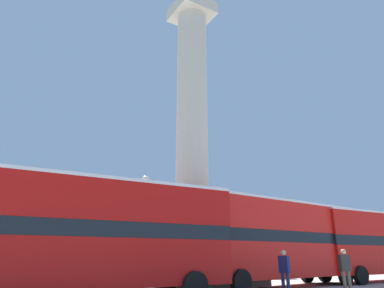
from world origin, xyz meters
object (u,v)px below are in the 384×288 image
object	(u,v)px
equestrian_statue	(259,251)
pedestrian_by_plinth	(285,269)
bus_a	(377,243)
street_lamp	(143,227)
bus_b	(82,232)
monument_column	(192,174)
bus_c	(277,239)
pedestrian_near_lamp	(345,268)

from	to	relation	value
equestrian_statue	pedestrian_by_plinth	xyz separation A→B (m)	(-7.64, -9.84, -0.84)
bus_a	street_lamp	distance (m)	15.62
bus_a	bus_b	size ratio (longest dim) A/B	0.97
monument_column	bus_b	xyz separation A→B (m)	(-7.38, -4.47, -3.88)
pedestrian_by_plinth	equestrian_statue	bearing A→B (deg)	-45.55
bus_b	bus_c	bearing A→B (deg)	6.84
monument_column	equestrian_statue	distance (m)	9.89
bus_a	equestrian_statue	bearing A→B (deg)	117.82
bus_c	pedestrian_by_plinth	world-z (taller)	bus_c
monument_column	pedestrian_by_plinth	size ratio (longest dim) A/B	11.06
street_lamp	pedestrian_by_plinth	xyz separation A→B (m)	(4.27, -4.91, -1.84)
street_lamp	pedestrian_near_lamp	distance (m)	9.32
equestrian_statue	bus_a	bearing A→B (deg)	-41.48
bus_c	pedestrian_near_lamp	distance (m)	3.78
bus_c	monument_column	bearing A→B (deg)	124.20
bus_c	street_lamp	size ratio (longest dim) A/B	2.09
monument_column	pedestrian_near_lamp	distance (m)	9.53
bus_b	pedestrian_by_plinth	bearing A→B (deg)	-11.00
bus_a	pedestrian_near_lamp	distance (m)	9.05
bus_c	pedestrian_near_lamp	xyz separation A→B (m)	(0.44, -3.51, -1.33)
bus_b	pedestrian_near_lamp	size ratio (longest dim) A/B	6.19
equestrian_statue	street_lamp	world-z (taller)	equestrian_statue
equestrian_statue	street_lamp	xyz separation A→B (m)	(-11.92, -4.93, 1.00)
bus_c	bus_a	bearing A→B (deg)	-5.16
monument_column	equestrian_statue	world-z (taller)	monument_column
monument_column	bus_b	distance (m)	9.46
street_lamp	pedestrian_near_lamp	bearing A→B (deg)	-38.96
street_lamp	monument_column	bearing A→B (deg)	21.92
street_lamp	bus_c	bearing A→B (deg)	-18.55
street_lamp	pedestrian_by_plinth	distance (m)	6.77
monument_column	pedestrian_by_plinth	world-z (taller)	monument_column
monument_column	pedestrian_near_lamp	world-z (taller)	monument_column
monument_column	bus_a	bearing A→B (deg)	-18.51
monument_column	street_lamp	distance (m)	5.25
monument_column	street_lamp	xyz separation A→B (m)	(-3.73, -1.50, -3.37)
bus_b	pedestrian_by_plinth	size ratio (longest dim) A/B	6.38
pedestrian_near_lamp	pedestrian_by_plinth	world-z (taller)	pedestrian_near_lamp
bus_b	pedestrian_by_plinth	distance (m)	8.26
monument_column	bus_b	size ratio (longest dim) A/B	1.73
equestrian_statue	pedestrian_near_lamp	size ratio (longest dim) A/B	3.36
bus_a	street_lamp	xyz separation A→B (m)	(-15.43, 2.42, 0.52)
bus_a	bus_b	xyz separation A→B (m)	(-19.08, -0.55, 0.02)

